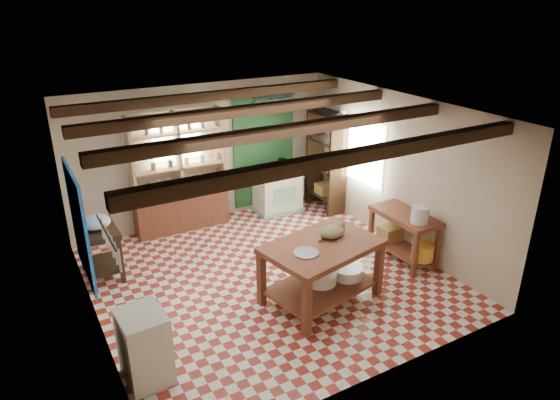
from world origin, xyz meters
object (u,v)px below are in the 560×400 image
work_table (321,272)px  prep_table (101,253)px  white_cabinet (144,347)px  right_counter (403,237)px  cat (332,232)px  stove (278,191)px

work_table → prep_table: 3.38m
prep_table → white_cabinet: white_cabinet is taller
work_table → right_counter: bearing=-1.7°
right_counter → cat: (-1.57, -0.21, 0.56)m
work_table → cat: (0.24, 0.10, 0.53)m
white_cabinet → cat: bearing=5.5°
white_cabinet → cat: 2.92m
prep_table → white_cabinet: size_ratio=0.94×
right_counter → cat: bearing=-172.9°
white_cabinet → right_counter: (4.40, 0.65, -0.02)m
stove → prep_table: (-3.58, -0.85, -0.02)m
stove → right_counter: stove is taller
stove → cat: size_ratio=2.32×
stove → right_counter: 2.85m
work_table → white_cabinet: (-2.60, -0.34, -0.01)m
prep_table → work_table: bearing=-40.2°
stove → cat: cat is taller
work_table → right_counter: 1.83m
work_table → right_counter: work_table is taller
work_table → white_cabinet: work_table is taller
right_counter → stove: bearing=105.9°
work_table → prep_table: bearing=128.3°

